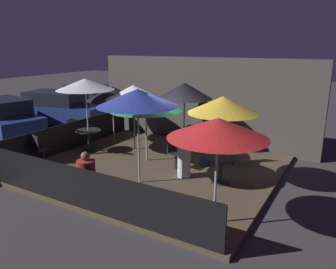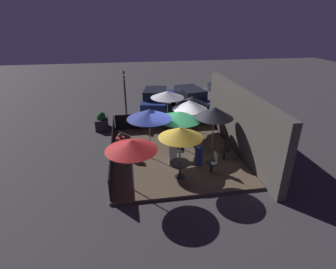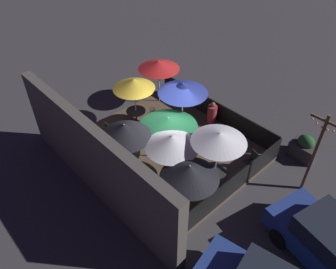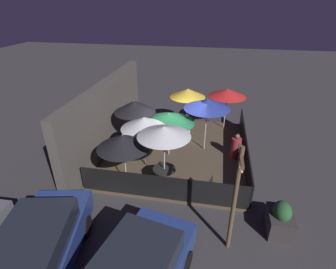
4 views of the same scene
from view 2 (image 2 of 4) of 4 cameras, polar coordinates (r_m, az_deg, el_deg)
The scene contains 27 objects.
ground_plane at distance 13.40m, azimuth 1.40°, elevation -4.45°, with size 60.00×60.00×0.00m, color #383538.
patio_deck at distance 13.37m, azimuth 1.40°, elevation -4.23°, with size 7.01×6.22×0.12m.
building_wall at distance 13.68m, azimuth 15.37°, elevation 2.73°, with size 8.61×0.36×3.24m.
fence_front at distance 12.97m, azimuth -12.02°, elevation -3.10°, with size 6.81×0.05×0.95m.
fence_side_left at distance 16.25m, azimuth -0.80°, elevation 3.21°, with size 0.05×6.02×0.95m.
patio_umbrella_0 at distance 14.97m, azimuth -0.15°, elevation 8.73°, with size 1.90×1.90×2.49m.
patio_umbrella_1 at distance 10.48m, azimuth 2.77°, elevation 0.44°, with size 1.82×1.82×2.32m.
patio_umbrella_2 at distance 9.72m, azimuth -8.02°, elevation -2.32°, with size 1.97×1.97×2.21m.
patio_umbrella_3 at distance 11.97m, azimuth -4.11°, elevation 4.46°, with size 2.06×2.06×2.50m.
patio_umbrella_4 at distance 15.50m, azimuth 5.25°, elevation 7.34°, with size 1.93×1.93×2.09m.
patio_umbrella_5 at distance 13.08m, azimuth 2.44°, elevation 4.15°, with size 2.26×2.26×2.03m.
patio_umbrella_6 at distance 14.15m, azimuth 4.81°, elevation 6.44°, with size 1.89×1.89×2.25m.
patio_umbrella_7 at distance 13.01m, azimuth 10.07°, elevation 4.77°, with size 1.88×1.88×2.33m.
dining_table_0 at distance 15.52m, azimuth -0.14°, elevation 2.64°, with size 0.87×0.87×0.75m.
dining_table_1 at distance 11.19m, azimuth 2.62°, elevation -6.75°, with size 0.87×0.87×0.71m.
patio_chair_0 at distance 15.84m, azimuth -6.22°, elevation 2.55°, with size 0.50×0.50×0.91m.
patio_chair_1 at distance 12.61m, azimuth 2.65°, elevation -3.19°, with size 0.47×0.47×0.94m.
patio_chair_2 at distance 11.73m, azimuth 9.81°, elevation -5.87°, with size 0.44×0.44×0.92m.
patio_chair_3 at distance 12.86m, azimuth 12.38°, elevation -3.24°, with size 0.53×0.53×0.93m.
patron_0 at distance 13.10m, azimuth -10.23°, elevation -2.46°, with size 0.54×0.54×1.18m.
patron_1 at distance 12.21m, azimuth 6.71°, elevation -4.34°, with size 0.45×0.45×1.15m.
patron_2 at distance 12.01m, azimuth 1.11°, elevation -4.11°, with size 0.41×0.41×1.36m.
planter_box at distance 16.83m, azimuth -14.25°, elevation 2.77°, with size 1.05×0.73×1.10m.
light_post at distance 17.15m, azimuth -9.33°, elevation 8.70°, with size 1.10×0.12×3.40m.
parked_car_0 at distance 19.51m, azimuth -2.78°, elevation 7.62°, with size 4.18×2.48×1.62m.
parked_car_1 at distance 19.86m, azimuth 4.80°, elevation 7.87°, with size 4.85×2.61×1.62m.
parked_car_2 at distance 21.04m, azimuth 11.47°, elevation 8.41°, with size 3.93×1.87×1.62m.
Camera 2 is at (11.54, -2.19, 6.46)m, focal length 28.00 mm.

